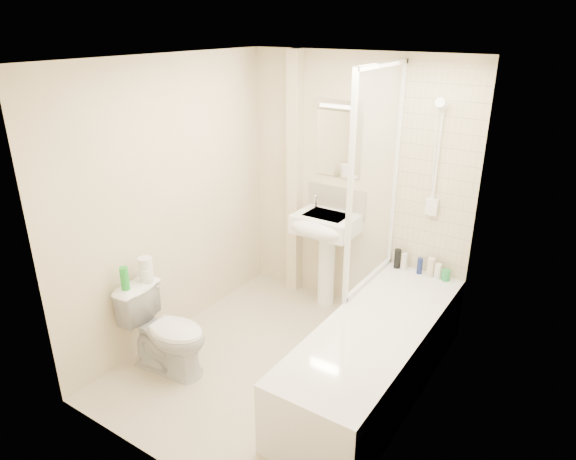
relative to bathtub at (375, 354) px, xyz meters
The scene contains 25 objects.
floor 0.83m from the bathtub, 165.35° to the right, with size 2.50×2.50×0.00m, color beige.
wall_back 1.58m from the bathtub, 125.44° to the left, with size 2.20×0.02×2.40m, color beige.
wall_left 2.07m from the bathtub, behind, with size 0.02×2.50×2.40m, color beige.
wall_right 1.00m from the bathtub, 29.26° to the right, with size 0.02×2.50×2.40m, color beige.
ceiling 2.25m from the bathtub, 165.35° to the right, with size 2.20×2.50×0.02m, color white.
tile_back 1.54m from the bathtub, 90.00° to the left, with size 0.70×0.01×1.75m, color beige.
tile_right 1.19m from the bathtub, ahead, with size 0.01×2.10×1.75m, color beige.
pipe_boxing 1.92m from the bathtub, 144.04° to the left, with size 0.12×0.12×2.40m, color beige.
splashback 1.58m from the bathtub, 131.55° to the left, with size 0.60×0.01×0.30m, color beige.
mirror 1.90m from the bathtub, 131.60° to the left, with size 0.46×0.01×0.60m, color white.
strip_light 2.16m from the bathtub, 132.24° to the left, with size 0.42×0.07×0.07m, color silver.
bathtub is the anchor object (origin of this frame).
shower_screen 1.35m from the bathtub, 120.17° to the left, with size 0.04×0.92×1.80m.
shower_fixture 1.60m from the bathtub, 90.10° to the left, with size 0.10×0.16×0.99m.
pedestal_sink 1.32m from the bathtub, 138.55° to the left, with size 0.57×0.51×1.09m.
bottle_black_a 1.05m from the bathtub, 104.19° to the left, with size 0.06×0.06×0.18m, color black.
bottle_white_a 1.04m from the bathtub, 100.56° to the left, with size 0.05×0.05×0.15m, color white.
bottle_blue 1.02m from the bathtub, 92.00° to the left, with size 0.05×0.05×0.15m, color navy.
bottle_cream 1.03m from the bathtub, 86.24° to the left, with size 0.06×0.06×0.17m, color beige.
bottle_white_b 1.03m from the bathtub, 82.32° to the left, with size 0.06×0.06×0.13m, color white.
bottle_green 1.03m from the bathtub, 78.17° to the left, with size 0.07×0.07×0.10m, color green.
toilet 1.64m from the bathtub, 153.94° to the right, with size 0.73×0.46×0.71m, color white.
toilet_roll_lower 1.89m from the bathtub, 158.94° to the right, with size 0.11×0.11×0.10m, color white.
toilet_roll_upper 1.92m from the bathtub, 159.27° to the right, with size 0.11×0.11×0.09m, color white.
green_bottle 1.99m from the bathtub, 153.94° to the right, with size 0.07×0.07×0.19m, color green.
Camera 1 is at (1.99, -2.87, 2.64)m, focal length 32.00 mm.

